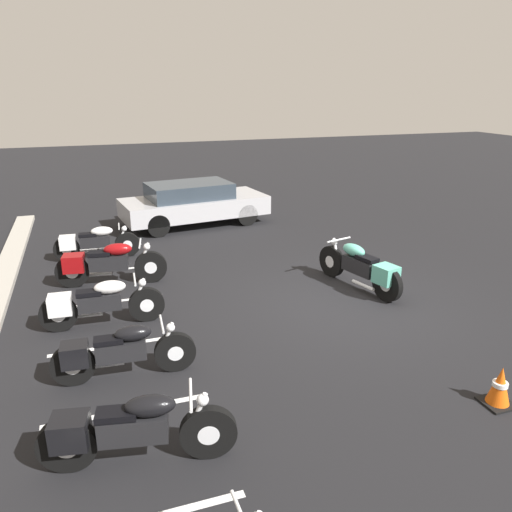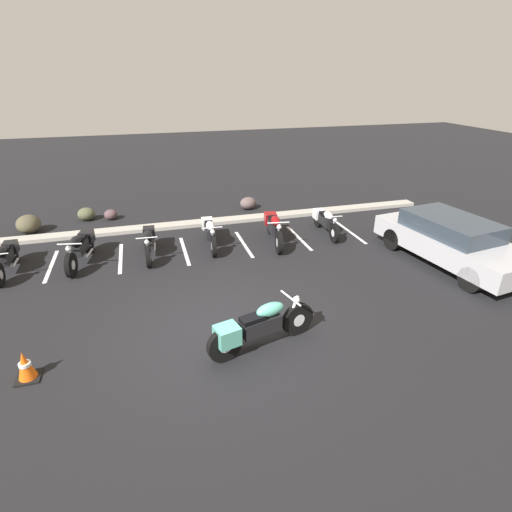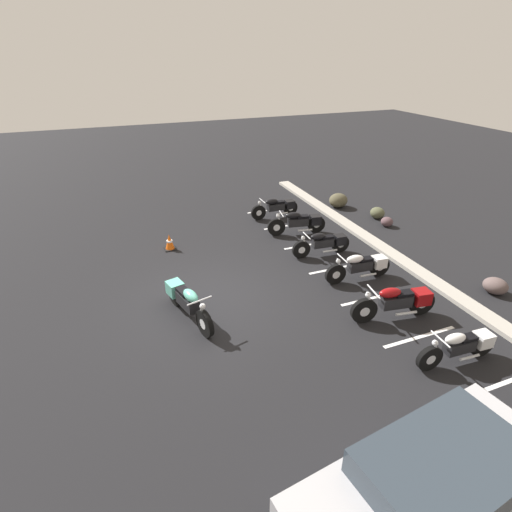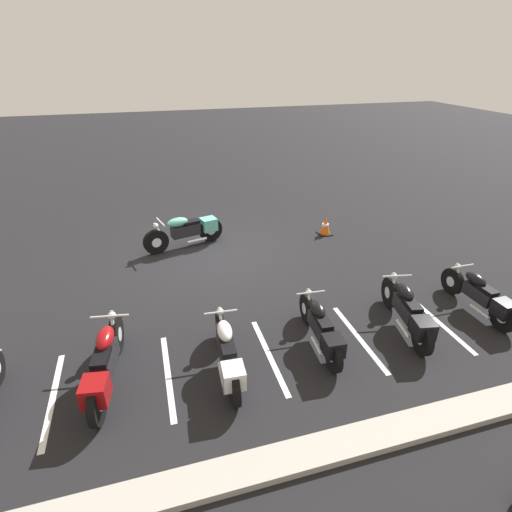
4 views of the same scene
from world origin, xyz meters
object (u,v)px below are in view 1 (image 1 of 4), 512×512
at_px(parked_bike_3, 96,303).
at_px(parked_bike_5, 92,242).
at_px(parked_bike_1, 128,430).
at_px(traffic_cone, 500,387).
at_px(parked_bike_4, 106,263).
at_px(motorcycle_teal_featured, 362,267).
at_px(car_silver, 193,203).
at_px(parked_bike_2, 117,352).

relative_size(parked_bike_3, parked_bike_5, 1.05).
height_order(parked_bike_1, traffic_cone, parked_bike_1).
height_order(parked_bike_3, parked_bike_4, parked_bike_4).
relative_size(parked_bike_1, parked_bike_5, 1.07).
distance_m(parked_bike_1, parked_bike_4, 5.62).
relative_size(motorcycle_teal_featured, parked_bike_4, 0.99).
xyz_separation_m(motorcycle_teal_featured, parked_bike_5, (3.83, 5.22, -0.06)).
xyz_separation_m(parked_bike_5, traffic_cone, (-7.92, -4.91, -0.17)).
relative_size(parked_bike_1, car_silver, 0.48).
distance_m(motorcycle_teal_featured, parked_bike_5, 6.47).
bearing_deg(parked_bike_4, parked_bike_2, -82.03).
bearing_deg(parked_bike_2, parked_bike_4, 93.14).
bearing_deg(parked_bike_5, motorcycle_teal_featured, -32.98).
relative_size(parked_bike_1, parked_bike_3, 1.02).
bearing_deg(motorcycle_teal_featured, parked_bike_3, 75.34).
bearing_deg(parked_bike_4, parked_bike_1, -81.95).
relative_size(car_silver, traffic_cone, 8.10).
distance_m(motorcycle_teal_featured, traffic_cone, 4.10).
bearing_deg(parked_bike_4, car_silver, 65.05).
bearing_deg(traffic_cone, car_silver, 10.49).
relative_size(motorcycle_teal_featured, traffic_cone, 4.11).
bearing_deg(parked_bike_4, parked_bike_3, -88.96).
relative_size(motorcycle_teal_featured, parked_bike_1, 1.05).
bearing_deg(parked_bike_1, traffic_cone, 5.49).
bearing_deg(motorcycle_teal_featured, parked_bike_4, 53.86).
bearing_deg(parked_bike_5, parked_bike_3, -87.37).
bearing_deg(motorcycle_teal_featured, traffic_cone, 161.30).
bearing_deg(traffic_cone, parked_bike_2, 64.25).
bearing_deg(parked_bike_3, parked_bike_2, -79.97).
distance_m(parked_bike_4, parked_bike_5, 1.86).
bearing_deg(parked_bike_1, parked_bike_3, 104.11).
bearing_deg(traffic_cone, parked_bike_5, 31.83).
bearing_deg(traffic_cone, parked_bike_4, 37.71).
bearing_deg(parked_bike_3, parked_bike_1, -83.61).
height_order(parked_bike_2, car_silver, car_silver).
bearing_deg(car_silver, parked_bike_1, -113.68).
height_order(parked_bike_1, parked_bike_5, parked_bike_1).
distance_m(parked_bike_3, parked_bike_5, 3.81).
xyz_separation_m(parked_bike_4, parked_bike_5, (1.84, 0.22, -0.06)).
distance_m(parked_bike_2, traffic_cone, 5.27).
bearing_deg(parked_bike_3, traffic_cone, -36.42).
height_order(motorcycle_teal_featured, parked_bike_2, motorcycle_teal_featured).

